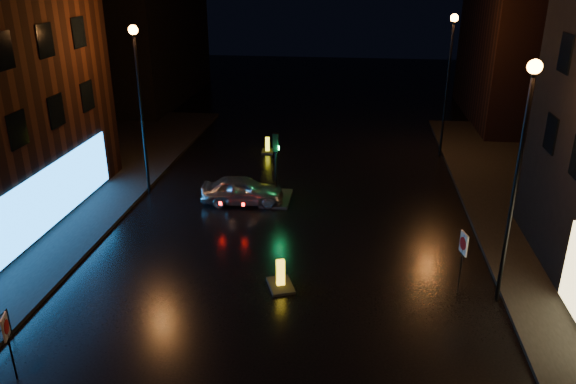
{
  "coord_description": "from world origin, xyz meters",
  "views": [
    {
      "loc": [
        2.57,
        -11.64,
        11.02
      ],
      "look_at": [
        0.11,
        8.27,
        2.8
      ],
      "focal_mm": 35.0,
      "sensor_mm": 36.0,
      "label": 1
    }
  ],
  "objects_px": {
    "bollard_far": "(268,149)",
    "road_sign_right": "(463,249)",
    "bollard_near": "(281,281)",
    "silver_hatchback": "(242,190)",
    "traffic_signal": "(276,190)",
    "road_sign_left": "(7,332)"
  },
  "relations": [
    {
      "from": "road_sign_left",
      "to": "road_sign_right",
      "type": "xyz_separation_m",
      "value": [
        13.19,
        6.16,
        0.21
      ]
    },
    {
      "from": "traffic_signal",
      "to": "bollard_near",
      "type": "height_order",
      "value": "traffic_signal"
    },
    {
      "from": "bollard_far",
      "to": "road_sign_right",
      "type": "height_order",
      "value": "road_sign_right"
    },
    {
      "from": "traffic_signal",
      "to": "silver_hatchback",
      "type": "xyz_separation_m",
      "value": [
        -1.58,
        -0.62,
        0.18
      ]
    },
    {
      "from": "bollard_near",
      "to": "bollard_far",
      "type": "relative_size",
      "value": 1.29
    },
    {
      "from": "traffic_signal",
      "to": "silver_hatchback",
      "type": "distance_m",
      "value": 1.71
    },
    {
      "from": "silver_hatchback",
      "to": "traffic_signal",
      "type": "bearing_deg",
      "value": -74.1
    },
    {
      "from": "road_sign_left",
      "to": "silver_hatchback",
      "type": "bearing_deg",
      "value": 54.52
    },
    {
      "from": "bollard_near",
      "to": "bollard_far",
      "type": "bearing_deg",
      "value": 80.09
    },
    {
      "from": "silver_hatchback",
      "to": "road_sign_right",
      "type": "distance_m",
      "value": 11.74
    },
    {
      "from": "traffic_signal",
      "to": "bollard_far",
      "type": "xyz_separation_m",
      "value": [
        -1.63,
        7.49,
        -0.29
      ]
    },
    {
      "from": "road_sign_right",
      "to": "bollard_far",
      "type": "bearing_deg",
      "value": -72.13
    },
    {
      "from": "bollard_far",
      "to": "road_sign_left",
      "type": "height_order",
      "value": "road_sign_left"
    },
    {
      "from": "silver_hatchback",
      "to": "bollard_far",
      "type": "distance_m",
      "value": 8.12
    },
    {
      "from": "traffic_signal",
      "to": "silver_hatchback",
      "type": "height_order",
      "value": "traffic_signal"
    },
    {
      "from": "bollard_near",
      "to": "road_sign_right",
      "type": "height_order",
      "value": "road_sign_right"
    },
    {
      "from": "silver_hatchback",
      "to": "road_sign_left",
      "type": "xyz_separation_m",
      "value": [
        -3.91,
        -13.26,
        0.9
      ]
    },
    {
      "from": "silver_hatchback",
      "to": "road_sign_left",
      "type": "distance_m",
      "value": 13.85
    },
    {
      "from": "silver_hatchback",
      "to": "road_sign_left",
      "type": "height_order",
      "value": "road_sign_left"
    },
    {
      "from": "traffic_signal",
      "to": "road_sign_right",
      "type": "distance_m",
      "value": 10.97
    },
    {
      "from": "bollard_near",
      "to": "bollard_far",
      "type": "height_order",
      "value": "bollard_near"
    },
    {
      "from": "road_sign_left",
      "to": "traffic_signal",
      "type": "bearing_deg",
      "value": 49.35
    }
  ]
}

